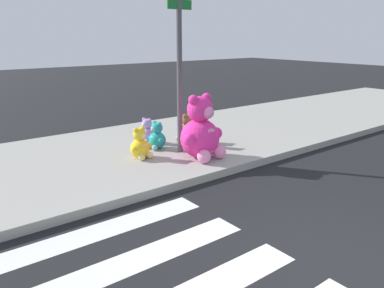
% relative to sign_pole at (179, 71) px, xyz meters
% --- Properties ---
extents(ground_plane, '(60.00, 60.00, 0.00)m').
position_rel_sign_pole_xyz_m(ground_plane, '(-1.00, -4.40, -1.85)').
color(ground_plane, black).
extents(sidewalk, '(28.00, 4.40, 0.15)m').
position_rel_sign_pole_xyz_m(sidewalk, '(-1.00, 0.80, -1.77)').
color(sidewalk, '#9E9B93').
rests_on(sidewalk, ground_plane).
extents(sign_pole, '(0.56, 0.11, 3.20)m').
position_rel_sign_pole_xyz_m(sign_pole, '(0.00, 0.00, 0.00)').
color(sign_pole, '#4C4C51').
rests_on(sign_pole, sidewalk).
extents(plush_pink_large, '(0.99, 0.89, 1.29)m').
position_rel_sign_pole_xyz_m(plush_pink_large, '(0.10, -0.59, -1.18)').
color(plush_pink_large, '#F22D93').
rests_on(plush_pink_large, sidewalk).
extents(plush_lavender, '(0.41, 0.43, 0.58)m').
position_rel_sign_pole_xyz_m(plush_lavender, '(-0.20, 1.04, -1.47)').
color(plush_lavender, '#B28CD8').
rests_on(plush_lavender, sidewalk).
extents(plush_teal, '(0.41, 0.46, 0.60)m').
position_rel_sign_pole_xyz_m(plush_teal, '(-0.27, 0.50, -1.46)').
color(plush_teal, teal).
rests_on(plush_teal, sidewalk).
extents(plush_yellow, '(0.49, 0.45, 0.64)m').
position_rel_sign_pole_xyz_m(plush_yellow, '(-0.89, 0.13, -1.44)').
color(plush_yellow, yellow).
rests_on(plush_yellow, sidewalk).
extents(plush_red, '(0.41, 0.36, 0.53)m').
position_rel_sign_pole_xyz_m(plush_red, '(0.65, 0.01, -1.49)').
color(plush_red, red).
rests_on(plush_red, sidewalk).
extents(plush_brown, '(0.49, 0.47, 0.67)m').
position_rel_sign_pole_xyz_m(plush_brown, '(0.61, 0.58, -1.43)').
color(plush_brown, olive).
rests_on(plush_brown, sidewalk).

